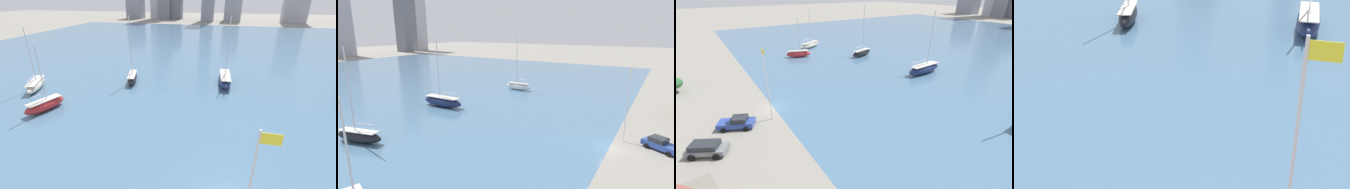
% 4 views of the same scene
% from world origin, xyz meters
% --- Properties ---
extents(ground_plane, '(500.00, 500.00, 0.00)m').
position_xyz_m(ground_plane, '(0.00, 0.00, 0.00)').
color(ground_plane, gray).
extents(harbor_water, '(180.00, 140.00, 0.00)m').
position_xyz_m(harbor_water, '(0.00, 70.00, 0.00)').
color(harbor_water, '#476B89').
rests_on(harbor_water, ground_plane).
extents(flag_pole, '(1.24, 0.14, 11.02)m').
position_xyz_m(flag_pole, '(3.48, -1.27, 5.99)').
color(flag_pole, silver).
rests_on(flag_pole, ground_plane).
extents(sailboat_navy, '(2.85, 10.04, 13.85)m').
position_xyz_m(sailboat_navy, '(2.67, 34.45, 1.16)').
color(sailboat_navy, '#19234C').
rests_on(sailboat_navy, harbor_water).
extents(sailboat_black, '(3.76, 7.87, 13.86)m').
position_xyz_m(sailboat_black, '(-17.12, 31.43, 1.05)').
color(sailboat_black, black).
rests_on(sailboat_black, harbor_water).
extents(sailboat_white, '(1.98, 7.24, 14.51)m').
position_xyz_m(sailboat_white, '(25.31, 28.49, 1.07)').
color(sailboat_white, white).
rests_on(sailboat_white, harbor_water).
extents(parked_pickup_blue, '(4.02, 5.22, 1.70)m').
position_xyz_m(parked_pickup_blue, '(3.01, -6.05, 0.84)').
color(parked_pickup_blue, '#284293').
rests_on(parked_pickup_blue, ground_plane).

